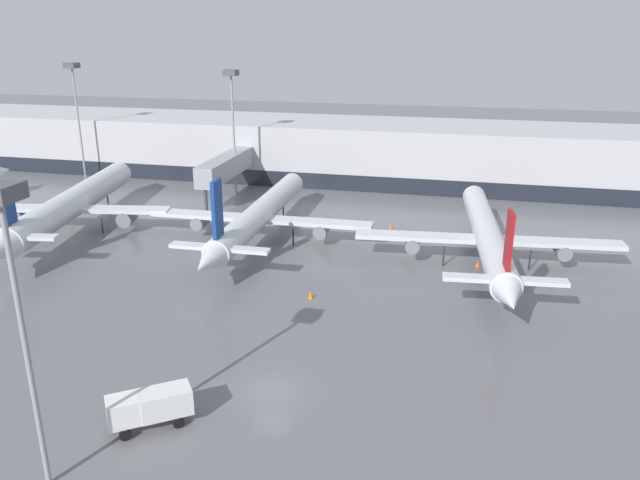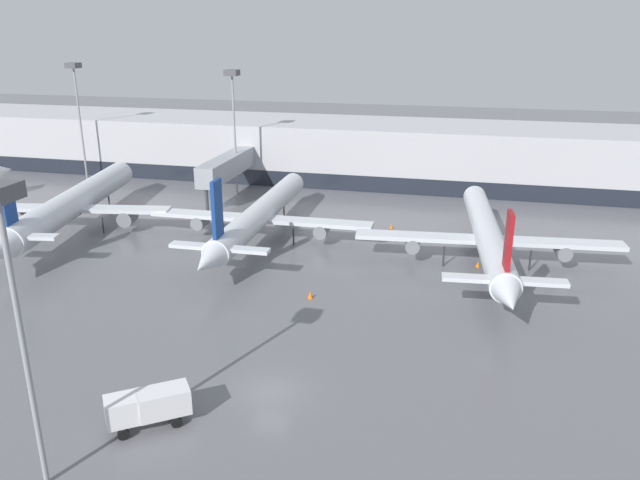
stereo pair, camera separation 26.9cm
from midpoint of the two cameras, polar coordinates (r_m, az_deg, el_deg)
name	(u,v)px [view 1 (the left image)]	position (r m, az deg, el deg)	size (l,w,h in m)	color
ground_plane	(272,392)	(43.49, -4.64, -13.67)	(320.00, 320.00, 0.00)	slate
terminal_building	(389,152)	(99.13, 6.26, 7.97)	(160.00, 32.00, 9.00)	#B2B2B7
parked_jet_0	(487,235)	(65.36, 14.94, 0.43)	(26.78, 35.87, 9.42)	silver
parked_jet_3	(72,204)	(79.92, -21.82, 3.08)	(23.41, 38.74, 8.89)	silver
parked_jet_4	(259,215)	(71.16, -5.70, 2.33)	(25.98, 35.67, 10.00)	silver
service_truck_0	(150,405)	(40.76, -15.46, -14.38)	(5.08, 4.35, 2.35)	silver
traffic_cone_1	(311,295)	(56.59, -0.99, -5.02)	(0.50, 0.50, 0.71)	orange
traffic_cone_2	(478,264)	(65.82, 14.11, -2.13)	(0.48, 0.48, 0.57)	orange
traffic_cone_3	(391,226)	(76.18, 6.40, 1.29)	(0.45, 0.45, 0.63)	orange
apron_light_mast_0	(74,88)	(104.58, -21.61, 12.76)	(1.80, 1.80, 18.02)	gray
apron_light_mast_3	(9,253)	(32.90, -26.75, -1.07)	(1.80, 1.80, 16.67)	gray
apron_light_mast_5	(232,97)	(89.85, -8.14, 12.84)	(1.80, 1.80, 17.59)	gray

